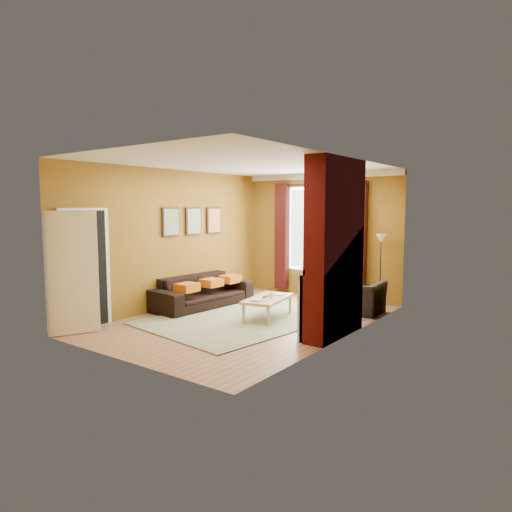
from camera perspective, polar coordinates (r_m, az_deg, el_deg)
name	(u,v)px	position (r m, az deg, el deg)	size (l,w,h in m)	color
ground	(248,320)	(8.38, -1.02, -7.99)	(5.50, 5.50, 0.00)	brown
room_walls	(286,245)	(8.02, 3.72, 1.37)	(3.82, 5.54, 2.83)	brown
striped_rug	(244,318)	(8.47, -1.52, -7.77)	(2.97, 3.80, 0.02)	navy
sofa	(203,291)	(9.46, -6.66, -4.39)	(2.22, 0.87, 0.65)	black
armchair	(356,297)	(9.06, 12.43, -5.04)	(0.96, 0.84, 0.63)	black
coffee_table	(268,300)	(8.41, 1.50, -5.48)	(0.82, 1.28, 0.39)	tan
wicker_stool	(321,289)	(10.20, 8.12, -4.11)	(0.43, 0.43, 0.48)	#A77648
floor_lamp	(381,250)	(9.53, 15.34, 0.75)	(0.26, 0.26, 1.51)	black
book_a	(251,299)	(8.18, -0.57, -5.43)	(0.18, 0.25, 0.02)	#999999
book_b	(275,294)	(8.70, 2.35, -4.73)	(0.20, 0.27, 0.02)	#999999
mug	(271,295)	(8.35, 1.91, -4.94)	(0.10, 0.10, 0.10)	#999999
tv_remote	(265,297)	(8.41, 1.19, -5.10)	(0.08, 0.18, 0.02)	black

